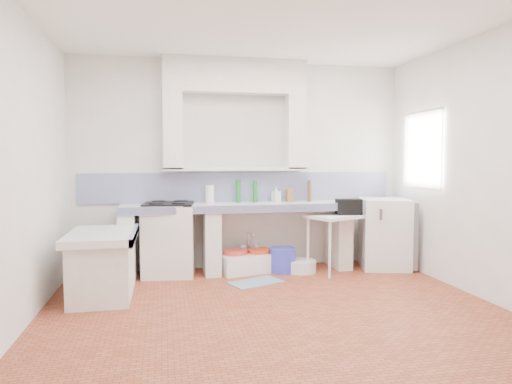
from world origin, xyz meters
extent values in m
plane|color=#A24B31|center=(0.00, 0.00, 0.00)|extent=(4.50, 4.50, 0.00)
plane|color=white|center=(0.00, 0.00, 2.80)|extent=(4.50, 4.50, 0.00)
plane|color=white|center=(0.00, 2.00, 1.40)|extent=(4.50, 0.00, 4.50)
plane|color=white|center=(0.00, -2.00, 1.40)|extent=(4.50, 0.00, 4.50)
plane|color=white|center=(-2.25, 0.00, 1.40)|extent=(0.00, 4.50, 4.50)
plane|color=white|center=(2.25, 0.00, 1.40)|extent=(0.00, 4.50, 4.50)
cube|color=white|center=(-0.10, 1.88, 2.58)|extent=(1.90, 0.25, 0.45)
cube|color=#3B2512|center=(2.42, 1.20, 1.60)|extent=(0.35, 0.86, 1.06)
cube|color=white|center=(2.28, 1.20, 1.98)|extent=(0.01, 0.84, 0.24)
cube|color=white|center=(-0.10, 1.70, 0.86)|extent=(3.00, 0.60, 0.08)
cube|color=navy|center=(-0.10, 1.42, 0.86)|extent=(3.00, 0.04, 0.10)
cube|color=white|center=(-1.50, 1.70, 0.41)|extent=(0.20, 0.55, 0.82)
cube|color=white|center=(-0.45, 1.70, 0.41)|extent=(0.20, 0.55, 0.82)
cube|color=white|center=(1.30, 1.70, 0.41)|extent=(0.20, 0.55, 0.82)
cube|color=white|center=(-1.70, 0.90, 0.66)|extent=(0.70, 1.10, 0.08)
cube|color=white|center=(-1.70, 0.90, 0.31)|extent=(0.60, 1.00, 0.62)
cube|color=navy|center=(-1.37, 0.90, 0.66)|extent=(0.04, 1.10, 0.10)
cube|color=navy|center=(0.00, 1.99, 1.10)|extent=(4.27, 0.03, 0.40)
cube|color=white|center=(-0.99, 1.72, 0.45)|extent=(0.70, 0.68, 0.90)
cube|color=white|center=(0.08, 1.71, 0.11)|extent=(0.98, 0.69, 0.21)
cube|color=white|center=(1.25, 1.49, 0.38)|extent=(1.03, 0.83, 0.04)
cube|color=white|center=(1.89, 1.52, 0.47)|extent=(0.75, 0.75, 0.95)
cylinder|color=red|center=(-0.14, 1.66, 0.15)|extent=(0.40, 0.40, 0.30)
cylinder|color=red|center=(0.18, 1.69, 0.15)|extent=(0.32, 0.32, 0.29)
cylinder|color=blue|center=(0.47, 1.56, 0.16)|extent=(0.42, 0.42, 0.32)
cylinder|color=white|center=(0.71, 1.52, 0.08)|extent=(0.46, 0.46, 0.15)
cylinder|color=silver|center=(-0.02, 1.82, 0.17)|extent=(0.12, 0.12, 0.33)
cylinder|color=silver|center=(0.18, 1.85, 0.16)|extent=(0.09, 0.09, 0.33)
cube|color=black|center=(1.33, 1.44, 0.86)|extent=(0.35, 0.23, 0.20)
cylinder|color=#1D6826|center=(-0.07, 1.85, 1.05)|extent=(0.08, 0.08, 0.30)
cylinder|color=#1D6826|center=(0.16, 1.85, 1.05)|extent=(0.07, 0.07, 0.30)
cube|color=olive|center=(0.64, 1.85, 0.99)|extent=(0.10, 0.08, 0.18)
cube|color=olive|center=(0.93, 1.85, 1.05)|extent=(0.05, 0.21, 0.29)
cylinder|color=white|center=(-0.45, 1.85, 1.02)|extent=(0.16, 0.16, 0.24)
imported|color=white|center=(0.45, 1.85, 1.01)|extent=(0.13, 0.13, 0.21)
cube|color=#39597D|center=(0.02, 1.11, 0.01)|extent=(0.71, 0.57, 0.01)
camera|label=1|loc=(-1.04, -4.16, 1.47)|focal=32.02mm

